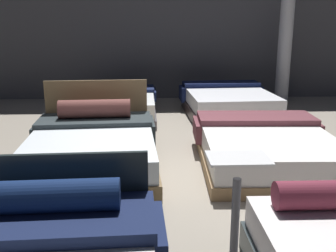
{
  "coord_description": "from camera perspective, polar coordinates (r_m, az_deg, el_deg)",
  "views": [
    {
      "loc": [
        -0.39,
        -4.35,
        1.74
      ],
      "look_at": [
        -0.17,
        0.57,
        0.43
      ],
      "focal_mm": 40.99,
      "sensor_mm": 36.0,
      "label": 1
    }
  ],
  "objects": [
    {
      "name": "bed_2",
      "position": [
        4.87,
        -11.17,
        -3.17
      ],
      "size": [
        1.7,
        2.17,
        0.96
      ],
      "rotation": [
        0.0,
        0.0,
        0.06
      ],
      "color": "brown",
      "rests_on": "ground_plane"
    },
    {
      "name": "bed_3",
      "position": [
        5.03,
        14.35,
        -3.15
      ],
      "size": [
        1.75,
        2.12,
        0.5
      ],
      "rotation": [
        0.0,
        0.0,
        -0.04
      ],
      "color": "#94724C",
      "rests_on": "ground_plane"
    },
    {
      "name": "showroom_back_wall",
      "position": [
        9.24,
        -0.12,
        14.98
      ],
      "size": [
        18.0,
        0.06,
        3.5
      ],
      "primitive_type": "cube",
      "color": "#47474C",
      "rests_on": "ground_plane"
    },
    {
      "name": "bed_4",
      "position": [
        7.45,
        -7.76,
        3.03
      ],
      "size": [
        1.59,
        2.02,
        0.49
      ],
      "rotation": [
        0.0,
        0.0,
        0.02
      ],
      "color": "#524D53",
      "rests_on": "ground_plane"
    },
    {
      "name": "ground_plane",
      "position": [
        4.7,
        2.43,
        -6.94
      ],
      "size": [
        18.0,
        18.0,
        0.02
      ],
      "primitive_type": "cube",
      "color": "gray"
    },
    {
      "name": "support_pillar",
      "position": [
        9.01,
        17.21,
        14.34
      ],
      "size": [
        0.3,
        0.3,
        3.5
      ],
      "primitive_type": "cylinder",
      "color": "silver",
      "rests_on": "ground_plane"
    },
    {
      "name": "bed_5",
      "position": [
        7.61,
        8.93,
        3.41
      ],
      "size": [
        1.76,
        2.06,
        0.56
      ],
      "rotation": [
        0.0,
        0.0,
        0.05
      ],
      "color": "black",
      "rests_on": "ground_plane"
    }
  ]
}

